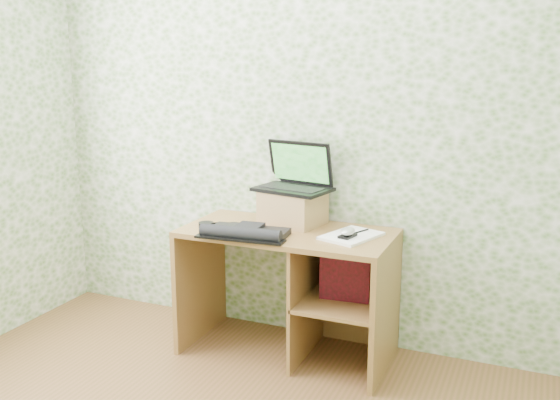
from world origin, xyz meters
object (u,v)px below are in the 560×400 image
at_px(riser, 293,207).
at_px(keyboard, 245,232).
at_px(laptop, 296,179).
at_px(desk, 302,275).
at_px(notepad, 351,236).

bearing_deg(riser, keyboard, -111.46).
relative_size(riser, laptop, 0.71).
xyz_separation_m(desk, laptop, (-0.11, 0.16, 0.53)).
relative_size(riser, notepad, 1.01).
bearing_deg(notepad, riser, 179.72).
bearing_deg(riser, notepad, -18.90).
bearing_deg(notepad, laptop, 174.19).
bearing_deg(keyboard, notepad, 16.90).
height_order(riser, notepad, riser).
height_order(laptop, notepad, laptop).
relative_size(riser, keyboard, 0.66).
xyz_separation_m(riser, notepad, (0.40, -0.14, -0.09)).
xyz_separation_m(laptop, keyboard, (-0.14, -0.40, -0.24)).
distance_m(desk, riser, 0.40).
xyz_separation_m(keyboard, notepad, (0.54, 0.21, -0.02)).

